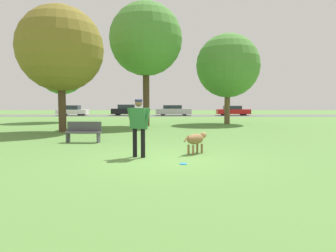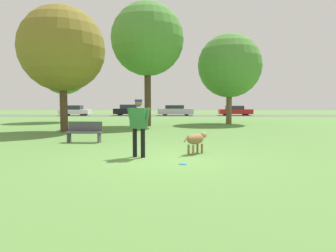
% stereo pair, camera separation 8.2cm
% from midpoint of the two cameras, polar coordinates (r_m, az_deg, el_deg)
% --- Properties ---
extents(ground_plane, '(120.00, 120.00, 0.00)m').
position_cam_midpoint_polar(ground_plane, '(8.60, -1.23, -6.28)').
color(ground_plane, '#56843D').
extents(far_road_strip, '(120.00, 6.00, 0.01)m').
position_cam_midpoint_polar(far_road_strip, '(38.54, -0.03, 2.01)').
color(far_road_strip, '#5B5B59').
rests_on(far_road_strip, ground_plane).
extents(person, '(0.73, 0.37, 1.70)m').
position_cam_midpoint_polar(person, '(8.78, -5.86, 0.62)').
color(person, black).
rests_on(person, ground_plane).
extents(dog, '(0.82, 0.89, 0.66)m').
position_cam_midpoint_polar(dog, '(9.44, 5.14, -2.56)').
color(dog, olive).
rests_on(dog, ground_plane).
extents(frisbee, '(0.20, 0.20, 0.02)m').
position_cam_midpoint_polar(frisbee, '(7.88, 2.63, -7.20)').
color(frisbee, '#268CE5').
rests_on(frisbee, ground_plane).
extents(tree_near_left, '(4.61, 4.61, 6.84)m').
position_cam_midpoint_polar(tree_near_left, '(17.73, -19.91, 13.64)').
color(tree_near_left, '#4C3826').
rests_on(tree_near_left, ground_plane).
extents(tree_mid_center, '(4.97, 4.97, 8.43)m').
position_cam_midpoint_polar(tree_mid_center, '(21.30, -4.35, 16.10)').
color(tree_mid_center, '#4C3826').
rests_on(tree_mid_center, ground_plane).
extents(tree_far_right, '(4.84, 4.84, 6.87)m').
position_cam_midpoint_polar(tree_far_right, '(23.77, 11.22, 11.16)').
color(tree_far_right, brown).
rests_on(tree_far_right, ground_plane).
extents(tree_far_left, '(4.10, 4.10, 6.44)m').
position_cam_midpoint_polar(tree_far_left, '(27.05, -19.65, 10.03)').
color(tree_far_left, brown).
rests_on(tree_far_left, ground_plane).
extents(parked_car_white, '(3.86, 1.73, 1.32)m').
position_cam_midpoint_polar(parked_car_white, '(40.28, -17.83, 2.81)').
color(parked_car_white, white).
rests_on(parked_car_white, ground_plane).
extents(parked_car_black, '(4.16, 1.91, 1.42)m').
position_cam_midpoint_polar(parked_car_black, '(39.27, -7.81, 3.01)').
color(parked_car_black, black).
rests_on(parked_car_black, ground_plane).
extents(parked_car_silver, '(4.60, 1.98, 1.34)m').
position_cam_midpoint_polar(parked_car_silver, '(38.41, 1.01, 2.98)').
color(parked_car_silver, '#B7B7BC').
rests_on(parked_car_silver, ground_plane).
extents(parked_car_red, '(4.23, 1.84, 1.26)m').
position_cam_midpoint_polar(parked_car_red, '(39.61, 12.21, 2.88)').
color(parked_car_red, red).
rests_on(parked_car_red, ground_plane).
extents(park_bench, '(1.41, 0.44, 0.84)m').
position_cam_midpoint_polar(park_bench, '(12.60, -15.95, -0.98)').
color(park_bench, '#47474C').
rests_on(park_bench, ground_plane).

